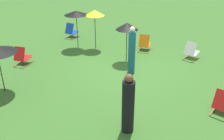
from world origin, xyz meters
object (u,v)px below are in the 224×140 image
deckchair_0 (223,104)px  person_1 (128,105)px  umbrella_0 (95,13)px  umbrella_2 (127,26)px  deckchair_9 (145,44)px  deckchair_5 (22,57)px  person_0 (132,51)px  umbrella_1 (76,13)px  deckchair_6 (71,31)px  deckchair_1 (191,51)px

deckchair_0 → person_1: 2.98m
umbrella_0 → umbrella_2: 2.16m
deckchair_9 → umbrella_2: size_ratio=0.48×
umbrella_0 → deckchair_9: bearing=-159.3°
deckchair_5 → person_0: size_ratio=0.45×
deckchair_5 → umbrella_1: size_ratio=0.46×
person_0 → umbrella_1: bearing=61.8°
umbrella_0 → person_1: umbrella_0 is taller
deckchair_9 → deckchair_0: bearing=127.6°
deckchair_0 → deckchair_6: bearing=-13.7°
umbrella_0 → umbrella_2: size_ratio=1.10×
deckchair_5 → umbrella_2: (-3.64, -2.51, 1.20)m
deckchair_0 → deckchair_6: 9.03m
deckchair_1 → person_1: size_ratio=0.49×
deckchair_6 → umbrella_0: bearing=161.9°
person_1 → umbrella_2: bearing=-80.7°
deckchair_0 → deckchair_5: 7.91m
deckchair_6 → umbrella_1: bearing=139.8°
deckchair_1 → umbrella_2: (2.39, 1.62, 1.20)m
umbrella_0 → umbrella_2: bearing=161.4°
umbrella_0 → umbrella_2: umbrella_0 is taller
deckchair_6 → umbrella_0: 2.55m
deckchair_6 → umbrella_2: umbrella_2 is taller
deckchair_5 → umbrella_0: bearing=-129.3°
deckchair_0 → person_0: bearing=-9.5°
deckchair_6 → umbrella_2: 4.46m
deckchair_5 → person_0: person_0 is taller
deckchair_0 → umbrella_2: umbrella_2 is taller
umbrella_1 → person_0: (-3.51, 1.23, -0.83)m
umbrella_2 → umbrella_0: bearing=-18.6°
deckchair_5 → umbrella_0: umbrella_0 is taller
deckchair_9 → person_1: bearing=98.5°
deckchair_0 → umbrella_1: (7.10, -2.44, 1.36)m
deckchair_1 → person_0: size_ratio=0.45×
deckchair_5 → deckchair_9: same height
deckchair_5 → deckchair_9: size_ratio=1.02×
deckchair_0 → umbrella_1: bearing=-9.8°
deckchair_1 → deckchair_5: same height
deckchair_1 → umbrella_1: size_ratio=0.46×
deckchair_1 → umbrella_0: bearing=23.5°
umbrella_0 → person_0: umbrella_0 is taller
person_0 → deckchair_1: bearing=-43.0°
deckchair_0 → umbrella_0: umbrella_0 is taller
deckchair_1 → umbrella_0: (4.43, 0.93, 1.38)m
deckchair_0 → person_0: person_0 is taller
deckchair_9 → person_0: (-0.48, 2.45, 0.53)m
deckchair_5 → umbrella_0: (-1.60, -3.20, 1.38)m
umbrella_0 → person_1: bearing=130.7°
deckchair_5 → person_0: 4.63m
deckchair_6 → umbrella_0: (-2.02, 0.70, 1.38)m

